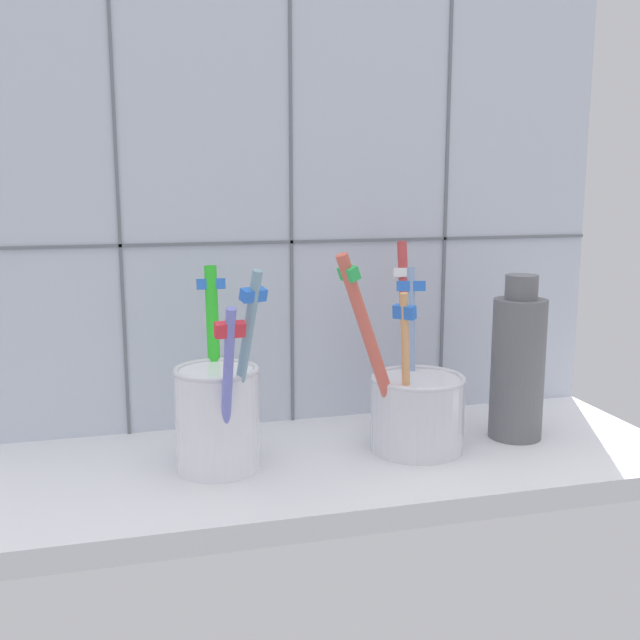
% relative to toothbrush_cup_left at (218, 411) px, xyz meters
% --- Properties ---
extents(counter_slab, '(0.64, 0.22, 0.02)m').
position_rel_toothbrush_cup_left_xyz_m(counter_slab, '(0.09, -0.00, -0.06)').
color(counter_slab, silver).
rests_on(counter_slab, ground).
extents(tile_wall_back, '(0.64, 0.02, 0.45)m').
position_rel_toothbrush_cup_left_xyz_m(tile_wall_back, '(0.09, 0.12, 0.16)').
color(tile_wall_back, silver).
rests_on(tile_wall_back, ground).
extents(toothbrush_cup_left, '(0.07, 0.12, 0.17)m').
position_rel_toothbrush_cup_left_xyz_m(toothbrush_cup_left, '(0.00, 0.00, 0.00)').
color(toothbrush_cup_left, white).
rests_on(toothbrush_cup_left, counter_slab).
extents(toothbrush_cup_right, '(0.13, 0.12, 0.18)m').
position_rel_toothbrush_cup_left_xyz_m(toothbrush_cup_right, '(0.18, 0.00, -0.01)').
color(toothbrush_cup_right, white).
rests_on(toothbrush_cup_right, counter_slab).
extents(ceramic_vase, '(0.05, 0.05, 0.15)m').
position_rel_toothbrush_cup_left_xyz_m(ceramic_vase, '(0.28, 0.00, 0.02)').
color(ceramic_vase, slate).
rests_on(ceramic_vase, counter_slab).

